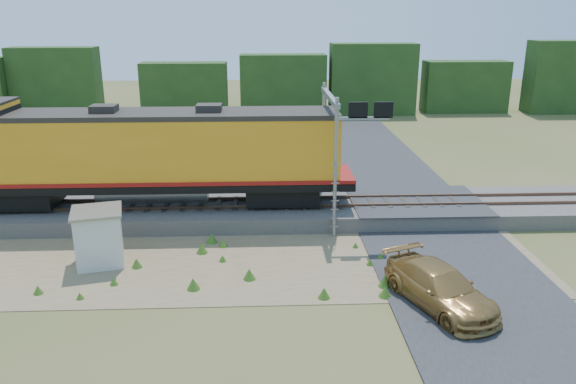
{
  "coord_description": "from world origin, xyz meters",
  "views": [
    {
      "loc": [
        -1.14,
        -22.18,
        10.51
      ],
      "look_at": [
        -0.04,
        3.0,
        2.4
      ],
      "focal_mm": 35.0,
      "sensor_mm": 36.0,
      "label": 1
    }
  ],
  "objects_px": {
    "locomotive": "(144,153)",
    "signal_gantry": "(338,125)",
    "shed": "(99,237)",
    "car": "(440,287)"
  },
  "relations": [
    {
      "from": "locomotive",
      "to": "car",
      "type": "relative_size",
      "value": 4.03
    },
    {
      "from": "locomotive",
      "to": "signal_gantry",
      "type": "bearing_deg",
      "value": -3.82
    },
    {
      "from": "locomotive",
      "to": "shed",
      "type": "height_order",
      "value": "locomotive"
    },
    {
      "from": "signal_gantry",
      "to": "car",
      "type": "xyz_separation_m",
      "value": [
        2.77,
        -9.05,
        -4.38
      ]
    },
    {
      "from": "shed",
      "to": "locomotive",
      "type": "bearing_deg",
      "value": 65.62
    },
    {
      "from": "locomotive",
      "to": "shed",
      "type": "xyz_separation_m",
      "value": [
        -1.03,
        -5.39,
        -2.36
      ]
    },
    {
      "from": "locomotive",
      "to": "car",
      "type": "distance_m",
      "value": 16.18
    },
    {
      "from": "shed",
      "to": "car",
      "type": "relative_size",
      "value": 0.49
    },
    {
      "from": "locomotive",
      "to": "signal_gantry",
      "type": "relative_size",
      "value": 3.06
    },
    {
      "from": "signal_gantry",
      "to": "locomotive",
      "type": "bearing_deg",
      "value": 176.18
    }
  ]
}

